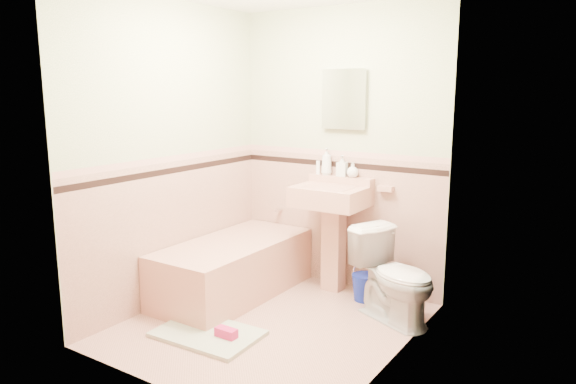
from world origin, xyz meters
The scene contains 31 objects.
floor centered at (0.00, 0.00, 0.00)m, with size 2.20×2.20×0.00m, color tan.
wall_back centered at (0.00, 1.10, 1.25)m, with size 2.50×2.50×0.00m, color #F6E3C8.
wall_front centered at (0.00, -1.10, 1.25)m, with size 2.50×2.50×0.00m, color #F6E3C8.
wall_left centered at (-1.00, 0.00, 1.25)m, with size 2.50×2.50×0.00m, color #F6E3C8.
wall_right centered at (1.00, 0.00, 1.25)m, with size 2.50×2.50×0.00m, color #F6E3C8.
wainscot_back centered at (0.00, 1.09, 0.60)m, with size 2.00×2.00×0.00m, color tan.
wainscot_front centered at (0.00, -1.09, 0.60)m, with size 2.00×2.00×0.00m, color tan.
wainscot_left centered at (-0.99, 0.00, 0.60)m, with size 2.20×2.20×0.00m, color tan.
wainscot_right centered at (0.99, 0.00, 0.60)m, with size 2.20×2.20×0.00m, color tan.
accent_back centered at (0.00, 1.08, 1.12)m, with size 2.00×2.00×0.00m, color black.
accent_front centered at (0.00, -1.08, 1.12)m, with size 2.00×2.00×0.00m, color black.
accent_left centered at (-0.98, 0.00, 1.12)m, with size 2.20×2.20×0.00m, color black.
accent_right centered at (0.98, 0.00, 1.12)m, with size 2.20×2.20×0.00m, color black.
cap_back centered at (0.00, 1.08, 1.22)m, with size 2.00×2.00×0.00m, color tan.
cap_front centered at (0.00, -1.08, 1.22)m, with size 2.00×2.00×0.00m, color tan.
cap_left centered at (-0.98, 0.00, 1.22)m, with size 2.20×2.20×0.00m, color tan.
cap_right centered at (0.98, 0.00, 1.22)m, with size 2.20×2.20×0.00m, color tan.
bathtub centered at (-0.63, 0.33, 0.23)m, with size 0.70×1.50×0.45m, color tan.
tub_faucet centered at (-0.63, 1.05, 0.63)m, with size 0.04×0.04×0.12m, color silver.
sink centered at (0.05, 0.86, 0.48)m, with size 0.61×0.50×0.96m, color tan, non-canonical shape.
sink_faucet centered at (0.05, 1.00, 0.95)m, with size 0.02×0.02×0.10m, color silver.
medicine_cabinet centered at (0.05, 1.07, 1.70)m, with size 0.41×0.04×0.51m, color white.
soap_dish centered at (0.47, 1.06, 0.95)m, with size 0.13×0.08×0.04m, color tan.
soap_bottle_left centered at (-0.10, 1.04, 1.15)m, with size 0.09×0.09×0.24m, color #B2B2B2.
soap_bottle_mid centered at (0.06, 1.04, 1.12)m, with size 0.08×0.09×0.19m, color #B2B2B2.
soap_bottle_right centered at (0.16, 1.04, 1.09)m, with size 0.10×0.10×0.13m, color #B2B2B2.
tube centered at (-0.19, 1.04, 1.08)m, with size 0.04×0.04×0.12m, color white.
toilet centered at (0.77, 0.59, 0.36)m, with size 0.40×0.71×0.72m, color white.
bucket centered at (0.40, 0.84, 0.11)m, with size 0.23×0.23×0.23m, color navy, non-canonical shape.
bath_mat centered at (-0.27, -0.42, 0.02)m, with size 0.75×0.50×0.03m, color #99A78B.
shoe centered at (-0.10, -0.41, 0.06)m, with size 0.16×0.08×0.07m, color #BF1E59.
Camera 1 is at (2.24, -3.16, 1.78)m, focal length 33.41 mm.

